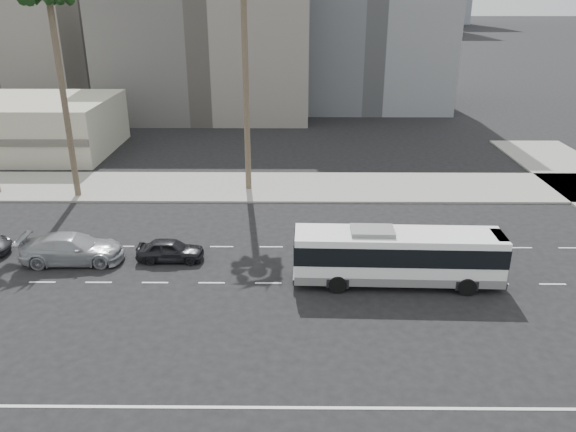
{
  "coord_description": "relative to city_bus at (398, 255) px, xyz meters",
  "views": [
    {
      "loc": [
        -1.75,
        -25.96,
        14.32
      ],
      "look_at": [
        -1.99,
        4.0,
        2.23
      ],
      "focal_mm": 34.75,
      "sensor_mm": 36.0,
      "label": 1
    }
  ],
  "objects": [
    {
      "name": "midrise_beige_far",
      "position": [
        -41.75,
        49.87,
        5.88
      ],
      "size": [
        18.0,
        16.0,
        15.0
      ],
      "primitive_type": "cube",
      "color": "#5E5B58",
      "rests_on": "ground"
    },
    {
      "name": "midrise_gray_center",
      "position": [
        4.25,
        51.87,
        11.38
      ],
      "size": [
        20.0,
        20.0,
        26.0
      ],
      "primitive_type": "cube",
      "color": "slate",
      "rests_on": "ground"
    },
    {
      "name": "car_a",
      "position": [
        -12.44,
        2.56,
        -0.97
      ],
      "size": [
        1.53,
        3.79,
        1.29
      ],
      "primitive_type": "imported",
      "rotation": [
        0.0,
        0.0,
        1.57
      ],
      "color": "black",
      "rests_on": "ground"
    },
    {
      "name": "city_bus",
      "position": [
        0.0,
        0.0,
        0.0
      ],
      "size": [
        10.79,
        2.72,
        3.08
      ],
      "rotation": [
        0.0,
        0.0,
        -0.03
      ],
      "color": "white",
      "rests_on": "ground"
    },
    {
      "name": "midrise_beige_west",
      "position": [
        -15.75,
        44.87,
        7.38
      ],
      "size": [
        24.0,
        18.0,
        18.0
      ],
      "primitive_type": "cube",
      "color": "#5E5B58",
      "rests_on": "ground"
    },
    {
      "name": "car_b",
      "position": [
        -17.94,
        2.33,
        -0.79
      ],
      "size": [
        2.57,
        5.8,
        1.65
      ],
      "primitive_type": "imported",
      "rotation": [
        0.0,
        0.0,
        1.62
      ],
      "color": "#989A9F",
      "rests_on": "ground"
    },
    {
      "name": "ground",
      "position": [
        -3.75,
        -0.13,
        -1.62
      ],
      "size": [
        700.0,
        700.0,
        0.0
      ],
      "primitive_type": "plane",
      "color": "black",
      "rests_on": "ground"
    },
    {
      "name": "sidewalk_north",
      "position": [
        -3.75,
        15.37,
        -1.54
      ],
      "size": [
        120.0,
        7.0,
        0.15
      ],
      "primitive_type": "cube",
      "color": "gray",
      "rests_on": "ground"
    }
  ]
}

